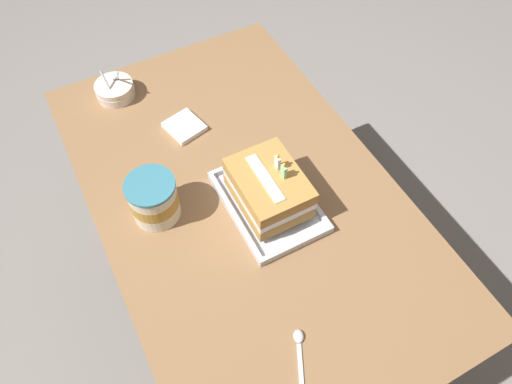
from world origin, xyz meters
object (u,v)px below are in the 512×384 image
object	(u,v)px
foil_tray	(268,202)
serving_spoon_near_tray	(299,346)
birthday_cake	(269,188)
bowl_stack	(115,90)
ice_cream_tub	(154,199)
napkin_pile	(184,127)

from	to	relation	value
foil_tray	serving_spoon_near_tray	distance (m)	0.37
birthday_cake	bowl_stack	size ratio (longest dim) A/B	1.73
birthday_cake	ice_cream_tub	bearing A→B (deg)	-112.52
napkin_pile	bowl_stack	bearing A→B (deg)	-149.34
serving_spoon_near_tray	napkin_pile	xyz separation A→B (m)	(-0.69, 0.03, 0.00)
birthday_cake	serving_spoon_near_tray	size ratio (longest dim) A/B	1.54
bowl_stack	ice_cream_tub	bearing A→B (deg)	-5.23
foil_tray	napkin_pile	world-z (taller)	foil_tray
bowl_stack	napkin_pile	distance (m)	0.26
birthday_cake	bowl_stack	world-z (taller)	birthday_cake
serving_spoon_near_tray	napkin_pile	bearing A→B (deg)	177.67
napkin_pile	ice_cream_tub	bearing A→B (deg)	-36.46
foil_tray	birthday_cake	size ratio (longest dim) A/B	1.48
birthday_cake	bowl_stack	distance (m)	0.60
serving_spoon_near_tray	bowl_stack	bearing A→B (deg)	-173.58
bowl_stack	napkin_pile	bearing A→B (deg)	30.66
bowl_stack	serving_spoon_near_tray	distance (m)	0.92
birthday_cake	napkin_pile	distance (m)	0.36
ice_cream_tub	foil_tray	bearing A→B (deg)	67.47
napkin_pile	foil_tray	bearing A→B (deg)	14.49
foil_tray	ice_cream_tub	size ratio (longest dim) A/B	2.40
napkin_pile	serving_spoon_near_tray	bearing A→B (deg)	-2.33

